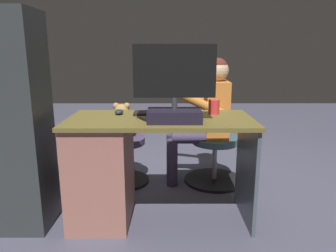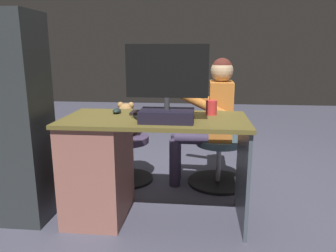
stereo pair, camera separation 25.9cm
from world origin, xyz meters
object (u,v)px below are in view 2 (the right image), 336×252
object	(u,v)px
tv_remote	(140,119)
visitor_chair	(219,159)
person	(211,112)
desk	(111,164)
keyboard	(160,113)
teddy_bear	(127,121)
computer_mouse	(117,111)
cup	(211,108)
office_chair_teddy	(127,154)
monitor	(167,97)

from	to	relation	value
tv_remote	visitor_chair	bearing A→B (deg)	-156.56
person	desk	bearing A→B (deg)	42.58
keyboard	teddy_bear	world-z (taller)	keyboard
desk	tv_remote	bearing A→B (deg)	160.80
computer_mouse	visitor_chair	size ratio (longest dim) A/B	0.17
cup	desk	bearing A→B (deg)	11.38
visitor_chair	person	world-z (taller)	person
keyboard	cup	size ratio (longest dim) A/B	3.99
teddy_bear	visitor_chair	xyz separation A→B (m)	(-0.86, 0.00, -0.34)
office_chair_teddy	computer_mouse	bearing A→B (deg)	96.31
office_chair_teddy	visitor_chair	xyz separation A→B (m)	(-0.86, -0.01, -0.02)
computer_mouse	teddy_bear	bearing A→B (deg)	-83.82
keyboard	computer_mouse	distance (m)	0.32
office_chair_teddy	teddy_bear	xyz separation A→B (m)	(-0.00, -0.01, 0.32)
tv_remote	visitor_chair	xyz separation A→B (m)	(-0.58, -0.76, -0.53)
keyboard	tv_remote	size ratio (longest dim) A/B	2.80
cup	teddy_bear	xyz separation A→B (m)	(0.75, -0.53, -0.23)
desk	tv_remote	xyz separation A→B (m)	(-0.24, 0.08, 0.36)
monitor	computer_mouse	bearing A→B (deg)	-31.52
cup	visitor_chair	xyz separation A→B (m)	(-0.10, -0.53, -0.57)
monitor	keyboard	world-z (taller)	monitor
desk	monitor	bearing A→B (deg)	164.57
computer_mouse	visitor_chair	distance (m)	1.11
teddy_bear	person	distance (m)	0.77
person	visitor_chair	bearing A→B (deg)	-179.32
monitor	cup	size ratio (longest dim) A/B	5.00
keyboard	visitor_chair	size ratio (longest dim) A/B	0.75
keyboard	tv_remote	world-z (taller)	keyboard
keyboard	visitor_chair	world-z (taller)	keyboard
office_chair_teddy	teddy_bear	world-z (taller)	teddy_bear
tv_remote	computer_mouse	bearing A→B (deg)	-73.68
computer_mouse	cup	distance (m)	0.70
cup	teddy_bear	distance (m)	0.95
teddy_bear	visitor_chair	size ratio (longest dim) A/B	0.58
monitor	cup	world-z (taller)	monitor
office_chair_teddy	person	size ratio (longest dim) A/B	0.42
monitor	tv_remote	bearing A→B (deg)	-10.40
desk	office_chair_teddy	world-z (taller)	desk
desk	tv_remote	size ratio (longest dim) A/B	8.54
cup	visitor_chair	world-z (taller)	cup
office_chair_teddy	person	distance (m)	0.87
desk	visitor_chair	world-z (taller)	desk
desk	person	size ratio (longest dim) A/B	1.11
desk	keyboard	distance (m)	0.51
computer_mouse	desk	bearing A→B (deg)	79.07
keyboard	visitor_chair	distance (m)	0.90
visitor_chair	cup	bearing A→B (deg)	79.27
computer_mouse	office_chair_teddy	xyz separation A→B (m)	(0.06, -0.54, -0.51)
keyboard	person	bearing A→B (deg)	-125.10
keyboard	tv_remote	xyz separation A→B (m)	(0.11, 0.20, -0.00)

